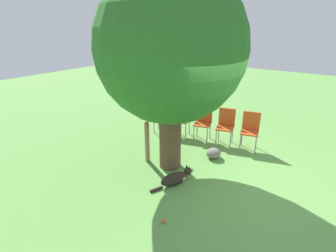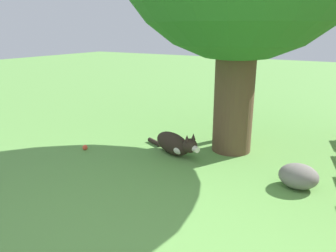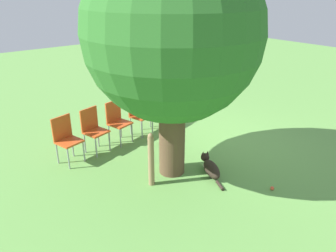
{
  "view_description": "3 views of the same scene",
  "coord_description": "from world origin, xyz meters",
  "px_view_note": "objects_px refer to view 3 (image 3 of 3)",
  "views": [
    {
      "loc": [
        -4.54,
        -1.7,
        3.1
      ],
      "look_at": [
        -0.04,
        1.47,
        0.93
      ],
      "focal_mm": 28.0,
      "sensor_mm": 36.0,
      "label": 1
    },
    {
      "loc": [
        1.24,
        -2.49,
        1.5
      ],
      "look_at": [
        -0.81,
        0.88,
        0.33
      ],
      "focal_mm": 35.0,
      "sensor_mm": 36.0,
      "label": 2
    },
    {
      "loc": [
        -4.41,
        4.87,
        3.36
      ],
      "look_at": [
        -0.07,
        1.38,
        0.95
      ],
      "focal_mm": 35.0,
      "sensor_mm": 36.0,
      "label": 3
    }
  ],
  "objects_px": {
    "dog": "(211,167)",
    "red_chair_4": "(66,137)",
    "oak_tree": "(173,34)",
    "red_chair_1": "(138,112)",
    "red_chair_3": "(93,127)",
    "tennis_ball": "(272,188)",
    "fence_post": "(151,159)",
    "red_chair_0": "(158,105)",
    "red_chair_2": "(117,119)"
  },
  "relations": [
    {
      "from": "red_chair_3",
      "to": "red_chair_4",
      "type": "distance_m",
      "value": 0.65
    },
    {
      "from": "tennis_ball",
      "to": "red_chair_4",
      "type": "bearing_deg",
      "value": 36.25
    },
    {
      "from": "oak_tree",
      "to": "red_chair_3",
      "type": "relative_size",
      "value": 4.29
    },
    {
      "from": "red_chair_0",
      "to": "red_chair_1",
      "type": "xyz_separation_m",
      "value": [
        -0.08,
        0.64,
        0.0
      ]
    },
    {
      "from": "red_chair_0",
      "to": "tennis_ball",
      "type": "distance_m",
      "value": 3.64
    },
    {
      "from": "oak_tree",
      "to": "red_chair_1",
      "type": "bearing_deg",
      "value": -15.29
    },
    {
      "from": "red_chair_3",
      "to": "dog",
      "type": "bearing_deg",
      "value": 15.39
    },
    {
      "from": "red_chair_4",
      "to": "red_chair_3",
      "type": "bearing_deg",
      "value": 83.38
    },
    {
      "from": "oak_tree",
      "to": "tennis_ball",
      "type": "xyz_separation_m",
      "value": [
        -1.61,
        -0.99,
        -2.59
      ]
    },
    {
      "from": "fence_post",
      "to": "red_chair_1",
      "type": "height_order",
      "value": "fence_post"
    },
    {
      "from": "tennis_ball",
      "to": "dog",
      "type": "bearing_deg",
      "value": 23.55
    },
    {
      "from": "red_chair_2",
      "to": "red_chair_3",
      "type": "height_order",
      "value": "same"
    },
    {
      "from": "red_chair_4",
      "to": "tennis_ball",
      "type": "bearing_deg",
      "value": 22.19
    },
    {
      "from": "oak_tree",
      "to": "tennis_ball",
      "type": "distance_m",
      "value": 3.2
    },
    {
      "from": "red_chair_3",
      "to": "tennis_ball",
      "type": "xyz_separation_m",
      "value": [
        -3.35,
        -1.75,
        -0.53
      ]
    },
    {
      "from": "dog",
      "to": "fence_post",
      "type": "relative_size",
      "value": 0.95
    },
    {
      "from": "fence_post",
      "to": "red_chair_1",
      "type": "xyz_separation_m",
      "value": [
        2.02,
        -1.1,
        0.04
      ]
    },
    {
      "from": "oak_tree",
      "to": "tennis_ball",
      "type": "relative_size",
      "value": 61.25
    },
    {
      "from": "oak_tree",
      "to": "red_chair_2",
      "type": "bearing_deg",
      "value": 3.82
    },
    {
      "from": "red_chair_0",
      "to": "red_chair_1",
      "type": "distance_m",
      "value": 0.65
    },
    {
      "from": "oak_tree",
      "to": "dog",
      "type": "height_order",
      "value": "oak_tree"
    },
    {
      "from": "red_chair_3",
      "to": "red_chair_1",
      "type": "bearing_deg",
      "value": 83.38
    },
    {
      "from": "dog",
      "to": "red_chair_0",
      "type": "height_order",
      "value": "red_chair_0"
    },
    {
      "from": "red_chair_4",
      "to": "dog",
      "type": "bearing_deg",
      "value": 27.27
    },
    {
      "from": "red_chair_0",
      "to": "red_chair_1",
      "type": "bearing_deg",
      "value": -96.62
    },
    {
      "from": "red_chair_1",
      "to": "red_chair_3",
      "type": "height_order",
      "value": "same"
    },
    {
      "from": "fence_post",
      "to": "red_chair_1",
      "type": "relative_size",
      "value": 1.06
    },
    {
      "from": "dog",
      "to": "red_chair_4",
      "type": "height_order",
      "value": "red_chair_4"
    },
    {
      "from": "red_chair_2",
      "to": "red_chair_4",
      "type": "distance_m",
      "value": 1.29
    },
    {
      "from": "fence_post",
      "to": "red_chair_1",
      "type": "distance_m",
      "value": 2.3
    },
    {
      "from": "oak_tree",
      "to": "red_chair_3",
      "type": "xyz_separation_m",
      "value": [
        1.73,
        0.76,
        -2.06
      ]
    },
    {
      "from": "oak_tree",
      "to": "red_chair_3",
      "type": "distance_m",
      "value": 2.8
    },
    {
      "from": "dog",
      "to": "fence_post",
      "type": "distance_m",
      "value": 1.23
    },
    {
      "from": "oak_tree",
      "to": "red_chair_4",
      "type": "distance_m",
      "value": 2.99
    },
    {
      "from": "red_chair_1",
      "to": "tennis_ball",
      "type": "height_order",
      "value": "red_chair_1"
    },
    {
      "from": "dog",
      "to": "red_chair_3",
      "type": "relative_size",
      "value": 1.0
    },
    {
      "from": "fence_post",
      "to": "dog",
      "type": "bearing_deg",
      "value": -110.88
    },
    {
      "from": "tennis_ball",
      "to": "oak_tree",
      "type": "bearing_deg",
      "value": 31.51
    },
    {
      "from": "fence_post",
      "to": "tennis_ball",
      "type": "relative_size",
      "value": 15.05
    },
    {
      "from": "red_chair_0",
      "to": "red_chair_2",
      "type": "relative_size",
      "value": 1.0
    },
    {
      "from": "red_chair_0",
      "to": "red_chair_3",
      "type": "bearing_deg",
      "value": -96.62
    },
    {
      "from": "oak_tree",
      "to": "red_chair_2",
      "type": "distance_m",
      "value": 2.75
    },
    {
      "from": "fence_post",
      "to": "red_chair_1",
      "type": "bearing_deg",
      "value": -28.48
    },
    {
      "from": "fence_post",
      "to": "red_chair_0",
      "type": "height_order",
      "value": "fence_post"
    },
    {
      "from": "fence_post",
      "to": "red_chair_2",
      "type": "xyz_separation_m",
      "value": [
        1.94,
        -0.45,
        0.04
      ]
    },
    {
      "from": "red_chair_0",
      "to": "red_chair_3",
      "type": "xyz_separation_m",
      "value": [
        -0.25,
        1.92,
        0.0
      ]
    },
    {
      "from": "red_chair_0",
      "to": "red_chair_1",
      "type": "relative_size",
      "value": 1.0
    },
    {
      "from": "red_chair_1",
      "to": "dog",
      "type": "bearing_deg",
      "value": -14.05
    },
    {
      "from": "red_chair_0",
      "to": "red_chair_4",
      "type": "xyz_separation_m",
      "value": [
        -0.33,
        2.56,
        0.0
      ]
    },
    {
      "from": "oak_tree",
      "to": "dog",
      "type": "xyz_separation_m",
      "value": [
        -0.54,
        -0.52,
        -2.48
      ]
    }
  ]
}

